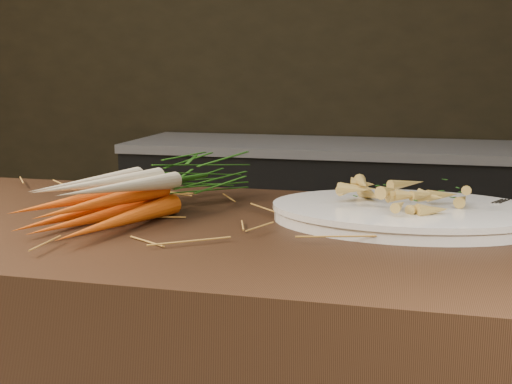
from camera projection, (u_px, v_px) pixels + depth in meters
back_counter at (323, 230)px, 3.05m from camera, size 1.82×0.62×0.84m
straw_bedding at (38, 209)px, 1.23m from camera, size 1.40×0.60×0.02m
root_veg_bunch at (160, 186)px, 1.24m from camera, size 0.33×0.57×0.10m
serving_platter at (407, 216)px, 1.16m from camera, size 0.49×0.34×0.03m
roasted_veg_heap at (408, 194)px, 1.15m from camera, size 0.24×0.18×0.05m
serving_fork at (509, 214)px, 1.10m from camera, size 0.11×0.16×0.00m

